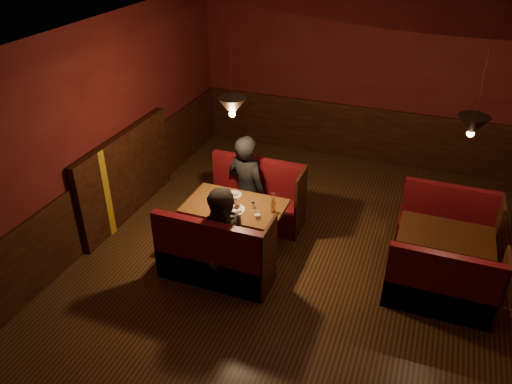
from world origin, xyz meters
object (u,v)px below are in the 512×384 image
at_px(second_table, 444,245).
at_px(diner_b, 225,225).
at_px(main_table, 236,215).
at_px(main_bench_near, 214,261).
at_px(diner_a, 247,170).
at_px(second_bench_near, 440,291).
at_px(second_bench_far, 446,229).
at_px(main_bench_far, 256,203).

xyz_separation_m(second_table, diner_b, (-2.48, -1.04, 0.35)).
bearing_deg(main_table, main_bench_near, -88.81).
bearing_deg(diner_b, diner_a, 82.25).
xyz_separation_m(diner_a, diner_b, (0.25, -1.31, -0.05)).
relative_size(main_table, main_bench_near, 0.91).
height_order(diner_a, diner_b, diner_a).
distance_m(second_bench_near, diner_a, 2.97).
bearing_deg(second_bench_near, second_bench_far, 90.00).
xyz_separation_m(second_table, diner_a, (-2.73, 0.27, 0.40)).
xyz_separation_m(main_bench_far, diner_b, (0.13, -1.38, 0.51)).
relative_size(main_bench_near, second_bench_far, 1.15).
distance_m(main_bench_near, second_bench_near, 2.67).
relative_size(main_bench_far, main_bench_near, 1.00).
xyz_separation_m(main_bench_far, main_bench_near, (0.00, -1.46, 0.00)).
height_order(second_table, second_bench_near, second_bench_near).
bearing_deg(main_table, second_table, 8.35).
height_order(main_table, main_bench_near, main_bench_near).
bearing_deg(main_bench_near, second_bench_far, 34.16).
relative_size(second_table, second_bench_far, 0.90).
height_order(main_bench_near, diner_a, diner_a).
distance_m(main_table, diner_b, 0.73).
distance_m(second_table, second_bench_near, 0.70).
bearing_deg(second_bench_far, main_table, -158.30).
height_order(second_bench_far, diner_a, diner_a).
bearing_deg(diner_b, second_bench_near, -10.09).
height_order(main_table, diner_a, diner_a).
distance_m(main_table, second_table, 2.65).
height_order(main_bench_far, diner_b, diner_b).
distance_m(second_bench_far, diner_b, 3.08).
xyz_separation_m(main_table, second_bench_near, (2.65, -0.28, -0.25)).
bearing_deg(second_bench_far, diner_a, -171.76).
bearing_deg(second_bench_near, diner_b, -171.67).
bearing_deg(second_table, main_bench_near, -156.80).
bearing_deg(second_table, second_bench_near, -87.80).
bearing_deg(second_bench_near, main_bench_near, -170.33).
relative_size(main_bench_near, second_bench_near, 1.15).
bearing_deg(main_bench_far, second_bench_near, -21.08).
height_order(main_bench_near, second_bench_near, main_bench_near).
distance_m(main_table, diner_a, 0.74).
bearing_deg(second_bench_far, second_bench_near, -90.00).
bearing_deg(second_bench_near, main_table, 173.88).
distance_m(main_bench_near, second_bench_far, 3.18).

